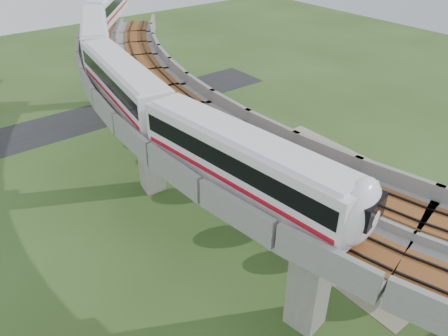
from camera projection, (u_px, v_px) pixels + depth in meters
The scene contains 16 objects.
ground at pixel (206, 246), 36.93m from camera, with size 160.00×160.00×0.00m, color #314A1D.
dirt_lot at pixel (333, 197), 42.84m from camera, with size 18.00×26.00×0.04m, color gray.
asphalt_road at pixel (72, 123), 57.06m from camera, with size 60.00×8.00×0.03m, color #232326.
viaduct at pixel (243, 138), 34.14m from camera, with size 19.58×73.98×11.40m.
metro_train at pixel (131, 54), 41.72m from camera, with size 19.86×59.28×3.64m.
fence at pixel (289, 197), 41.59m from camera, with size 3.87×38.73×1.50m.
tree_0 at pixel (178, 111), 56.03m from camera, with size 2.16×2.16×2.66m.
tree_1 at pixel (187, 122), 51.75m from camera, with size 3.11×3.11×3.75m.
tree_2 at pixel (195, 141), 48.60m from camera, with size 3.09×3.09×3.28m.
tree_3 at pixel (230, 169), 42.62m from camera, with size 2.98×2.98×3.80m.
tree_4 at pixel (278, 209), 37.45m from camera, with size 2.96×2.96×3.61m.
tree_5 at pixel (320, 238), 34.86m from camera, with size 2.64×2.64×3.06m.
tree_6 at pixel (409, 269), 31.18m from camera, with size 3.08×3.08×3.81m.
car_white at pixel (378, 230), 37.81m from camera, with size 1.34×3.34×1.14m, color silver.
car_red at pixel (350, 186), 43.40m from camera, with size 1.25×3.57×1.18m, color #AA0F1E.
car_dark at pixel (281, 142), 50.99m from camera, with size 1.87×4.60×1.33m, color black.
Camera 1 is at (-15.82, -22.97, 25.14)m, focal length 35.00 mm.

